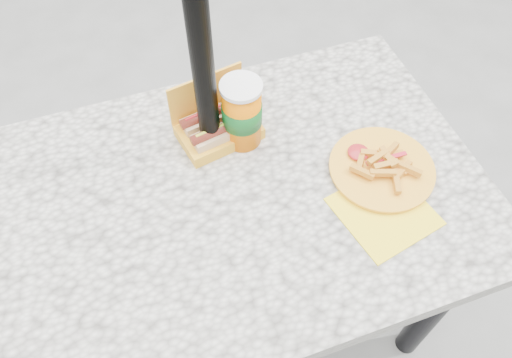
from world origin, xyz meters
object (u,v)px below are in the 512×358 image
object	(u,v)px
fries_plate	(382,171)
soda_cup	(242,113)
umbrella_pole	(199,31)
hotdog_box	(218,126)

from	to	relation	value
fries_plate	soda_cup	xyz separation A→B (m)	(-0.28, 0.22, 0.08)
umbrella_pole	fries_plate	world-z (taller)	umbrella_pole
fries_plate	soda_cup	bearing A→B (deg)	142.02
umbrella_pole	soda_cup	xyz separation A→B (m)	(0.08, -0.01, -0.26)
hotdog_box	soda_cup	xyz separation A→B (m)	(0.05, -0.03, 0.06)
hotdog_box	soda_cup	world-z (taller)	soda_cup
umbrella_pole	fries_plate	distance (m)	0.54
soda_cup	hotdog_box	bearing A→B (deg)	149.98
fries_plate	umbrella_pole	bearing A→B (deg)	148.00
fries_plate	soda_cup	world-z (taller)	soda_cup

